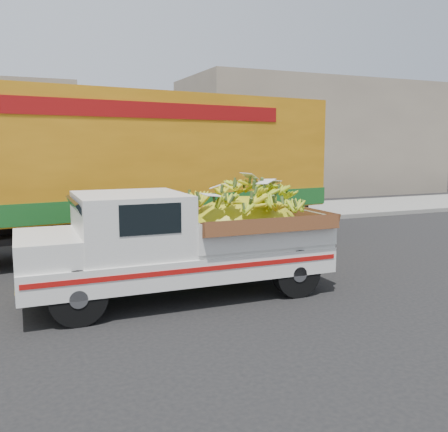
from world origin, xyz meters
name	(u,v)px	position (x,y,z in m)	size (l,w,h in m)	color
ground	(120,302)	(0.00, 0.00, 0.00)	(100.00, 100.00, 0.00)	black
curb	(71,235)	(0.00, 6.48, 0.07)	(60.00, 0.25, 0.15)	gray
sidewalk	(63,224)	(0.00, 8.58, 0.07)	(60.00, 4.00, 0.14)	gray
building_right	(313,138)	(14.00, 15.48, 3.00)	(14.00, 6.00, 6.00)	gray
pickup_truck	(200,239)	(1.41, -0.08, 0.97)	(5.18, 1.97, 1.81)	black
semi_trailer	(101,165)	(0.48, 4.03, 2.12)	(12.04, 3.97, 3.80)	black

